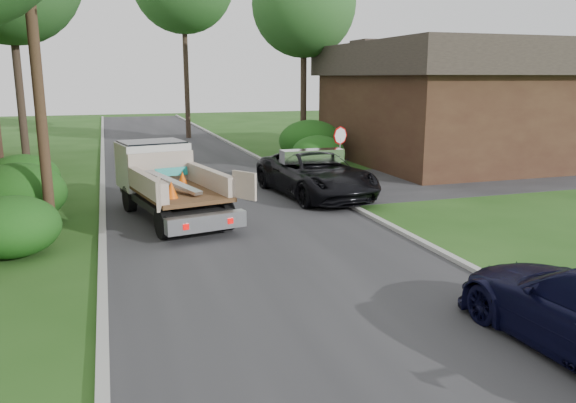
% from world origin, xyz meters
% --- Properties ---
extents(ground, '(120.00, 120.00, 0.00)m').
position_xyz_m(ground, '(0.00, 0.00, 0.00)').
color(ground, '#204814').
rests_on(ground, ground).
extents(road, '(8.00, 90.00, 0.02)m').
position_xyz_m(road, '(0.00, 10.00, 0.00)').
color(road, '#28282B').
rests_on(road, ground).
extents(side_street, '(16.00, 7.00, 0.02)m').
position_xyz_m(side_street, '(12.00, 9.00, 0.01)').
color(side_street, '#28282B').
rests_on(side_street, ground).
extents(curb_left, '(0.20, 90.00, 0.12)m').
position_xyz_m(curb_left, '(-4.10, 10.00, 0.06)').
color(curb_left, '#9E9E99').
rests_on(curb_left, ground).
extents(curb_right, '(0.20, 90.00, 0.12)m').
position_xyz_m(curb_right, '(4.10, 10.00, 0.06)').
color(curb_right, '#9E9E99').
rests_on(curb_right, ground).
extents(stop_sign, '(0.71, 0.32, 2.48)m').
position_xyz_m(stop_sign, '(5.20, 9.00, 1.78)').
color(stop_sign, slate).
rests_on(stop_sign, ground).
extents(utility_pole, '(2.42, 1.25, 10.00)m').
position_xyz_m(utility_pole, '(-5.48, 4.98, 5.17)').
color(utility_pole, '#382619').
rests_on(utility_pole, ground).
extents(house_right, '(9.72, 12.96, 6.20)m').
position_xyz_m(house_right, '(13.00, 14.00, 3.16)').
color(house_right, '#3A2118').
rests_on(house_right, ground).
extents(hedge_left_a, '(2.34, 2.34, 1.53)m').
position_xyz_m(hedge_left_a, '(-6.20, 3.00, 0.77)').
color(hedge_left_a, '#104612').
rests_on(hedge_left_a, ground).
extents(hedge_left_b, '(2.86, 2.86, 1.87)m').
position_xyz_m(hedge_left_b, '(-6.50, 6.50, 0.94)').
color(hedge_left_b, '#104612').
rests_on(hedge_left_b, ground).
extents(hedge_left_c, '(2.60, 2.60, 1.70)m').
position_xyz_m(hedge_left_c, '(-6.80, 10.00, 0.85)').
color(hedge_left_c, '#104612').
rests_on(hedge_left_c, ground).
extents(hedge_right_a, '(2.60, 2.60, 1.70)m').
position_xyz_m(hedge_right_a, '(5.80, 13.00, 0.85)').
color(hedge_right_a, '#104612').
rests_on(hedge_right_a, ground).
extents(hedge_right_b, '(3.38, 3.38, 2.21)m').
position_xyz_m(hedge_right_b, '(6.50, 16.00, 1.10)').
color(hedge_right_b, '#104612').
rests_on(hedge_right_b, ground).
extents(tree_right_far, '(6.00, 6.00, 11.50)m').
position_xyz_m(tree_right_far, '(7.50, 20.00, 8.48)').
color(tree_right_far, '#2D2119').
rests_on(tree_right_far, ground).
extents(flatbed_truck, '(3.66, 6.41, 2.29)m').
position_xyz_m(flatbed_truck, '(-2.13, 6.46, 1.24)').
color(flatbed_truck, black).
rests_on(flatbed_truck, ground).
extents(black_pickup, '(3.41, 6.33, 1.69)m').
position_xyz_m(black_pickup, '(3.60, 7.53, 0.84)').
color(black_pickup, black).
rests_on(black_pickup, ground).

